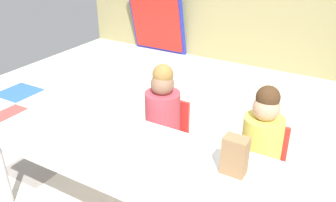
{
  "coord_description": "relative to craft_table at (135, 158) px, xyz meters",
  "views": [
    {
      "loc": [
        1.25,
        -2.0,
        1.79
      ],
      "look_at": [
        0.28,
        -0.32,
        0.84
      ],
      "focal_mm": 38.11,
      "sensor_mm": 36.0,
      "label": 1
    }
  ],
  "objects": [
    {
      "name": "folded_activity_table",
      "position": [
        -1.81,
        3.15,
        0.0
      ],
      "size": [
        0.9,
        0.29,
        1.09
      ],
      "color": "#1E33BF",
      "rests_on": "ground_plane"
    },
    {
      "name": "craft_table",
      "position": [
        0.0,
        0.0,
        0.0
      ],
      "size": [
        1.99,
        0.69,
        0.59
      ],
      "color": "white",
      "rests_on": "ground_plane"
    },
    {
      "name": "donut_powdered_on_plate",
      "position": [
        -0.3,
        0.12,
        0.07
      ],
      "size": [
        0.11,
        0.11,
        0.03
      ],
      "primitive_type": "torus",
      "color": "white",
      "rests_on": "craft_table"
    },
    {
      "name": "seated_child_middle_seat",
      "position": [
        0.6,
        0.58,
        0.02
      ],
      "size": [
        0.34,
        0.34,
        0.92
      ],
      "color": "red",
      "rests_on": "ground_plane"
    },
    {
      "name": "seated_child_near_camera",
      "position": [
        -0.15,
        0.58,
        0.02
      ],
      "size": [
        0.32,
        0.31,
        0.92
      ],
      "color": "red",
      "rests_on": "ground_plane"
    },
    {
      "name": "paper_bag_brown",
      "position": [
        0.58,
        0.11,
        0.16
      ],
      "size": [
        0.13,
        0.09,
        0.22
      ],
      "primitive_type": "cube",
      "color": "#9E754C",
      "rests_on": "craft_table"
    },
    {
      "name": "paper_plate_near_edge",
      "position": [
        -0.3,
        0.12,
        0.05
      ],
      "size": [
        0.18,
        0.18,
        0.01
      ],
      "primitive_type": "cylinder",
      "color": "white",
      "rests_on": "craft_table"
    },
    {
      "name": "ground_plane",
      "position": [
        -0.2,
        0.56,
        -0.55
      ],
      "size": [
        5.82,
        5.56,
        0.02
      ],
      "color": "silver"
    }
  ]
}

